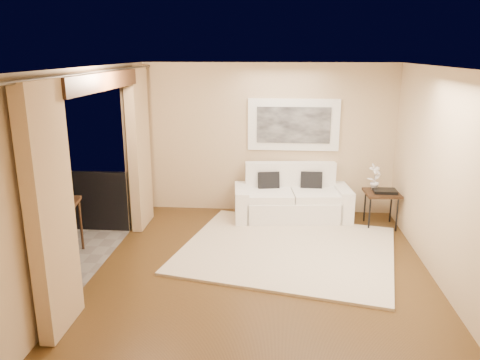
# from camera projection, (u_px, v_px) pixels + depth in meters

# --- Properties ---
(floor) EXTENTS (5.00, 5.00, 0.00)m
(floor) POSITION_uv_depth(u_px,v_px,m) (263.00, 269.00, 6.40)
(floor) COLOR #4D3416
(floor) RESTS_ON ground
(room_shell) EXTENTS (5.00, 6.40, 5.00)m
(room_shell) POSITION_uv_depth(u_px,v_px,m) (97.00, 81.00, 5.90)
(room_shell) COLOR white
(room_shell) RESTS_ON ground
(balcony) EXTENTS (1.81, 2.60, 1.17)m
(balcony) POSITION_uv_depth(u_px,v_px,m) (30.00, 249.00, 6.62)
(balcony) COLOR #605B56
(balcony) RESTS_ON ground
(curtains) EXTENTS (0.16, 4.80, 2.64)m
(curtains) POSITION_uv_depth(u_px,v_px,m) (105.00, 172.00, 6.21)
(curtains) COLOR tan
(curtains) RESTS_ON ground
(artwork) EXTENTS (1.62, 0.07, 0.92)m
(artwork) POSITION_uv_depth(u_px,v_px,m) (294.00, 125.00, 8.30)
(artwork) COLOR white
(artwork) RESTS_ON room_shell
(rug) EXTENTS (3.55, 3.25, 0.04)m
(rug) POSITION_uv_depth(u_px,v_px,m) (287.00, 249.00, 7.01)
(rug) COLOR beige
(rug) RESTS_ON floor
(sofa) EXTENTS (2.08, 1.06, 0.96)m
(sofa) POSITION_uv_depth(u_px,v_px,m) (291.00, 200.00, 8.29)
(sofa) COLOR white
(sofa) RESTS_ON floor
(side_table) EXTENTS (0.58, 0.58, 0.61)m
(side_table) POSITION_uv_depth(u_px,v_px,m) (382.00, 195.00, 7.85)
(side_table) COLOR #321D10
(side_table) RESTS_ON floor
(tray) EXTENTS (0.39, 0.29, 0.05)m
(tray) POSITION_uv_depth(u_px,v_px,m) (385.00, 191.00, 7.81)
(tray) COLOR black
(tray) RESTS_ON side_table
(orchid) EXTENTS (0.29, 0.28, 0.46)m
(orchid) POSITION_uv_depth(u_px,v_px,m) (375.00, 177.00, 7.89)
(orchid) COLOR white
(orchid) RESTS_ON side_table
(bistro_table) EXTENTS (0.80, 0.80, 0.81)m
(bistro_table) POSITION_uv_depth(u_px,v_px,m) (52.00, 209.00, 6.63)
(bistro_table) COLOR #321D10
(bistro_table) RESTS_ON balcony
(balcony_chair_far) EXTENTS (0.46, 0.46, 0.87)m
(balcony_chair_far) POSITION_uv_depth(u_px,v_px,m) (28.00, 224.00, 6.69)
(balcony_chair_far) COLOR #321D10
(balcony_chair_far) RESTS_ON balcony
(balcony_chair_near) EXTENTS (0.48, 0.49, 1.02)m
(balcony_chair_near) POSITION_uv_depth(u_px,v_px,m) (6.00, 248.00, 5.64)
(balcony_chair_near) COLOR #321D10
(balcony_chair_near) RESTS_ON balcony
(ice_bucket) EXTENTS (0.18, 0.18, 0.20)m
(ice_bucket) POSITION_uv_depth(u_px,v_px,m) (45.00, 193.00, 6.71)
(ice_bucket) COLOR silver
(ice_bucket) RESTS_ON bistro_table
(candle) EXTENTS (0.06, 0.06, 0.07)m
(candle) POSITION_uv_depth(u_px,v_px,m) (61.00, 198.00, 6.70)
(candle) COLOR red
(candle) RESTS_ON bistro_table
(vase) EXTENTS (0.04, 0.04, 0.18)m
(vase) POSITION_uv_depth(u_px,v_px,m) (47.00, 200.00, 6.45)
(vase) COLOR silver
(vase) RESTS_ON bistro_table
(glass_a) EXTENTS (0.06, 0.06, 0.12)m
(glass_a) POSITION_uv_depth(u_px,v_px,m) (53.00, 201.00, 6.49)
(glass_a) COLOR silver
(glass_a) RESTS_ON bistro_table
(glass_b) EXTENTS (0.06, 0.06, 0.12)m
(glass_b) POSITION_uv_depth(u_px,v_px,m) (66.00, 198.00, 6.63)
(glass_b) COLOR white
(glass_b) RESTS_ON bistro_table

